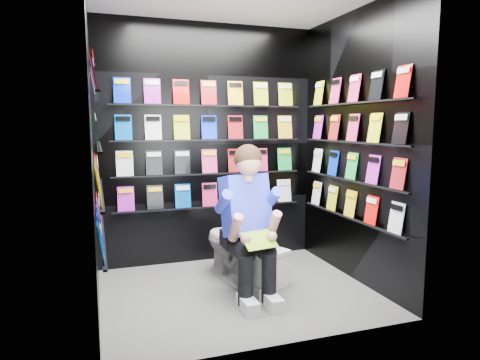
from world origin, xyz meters
name	(u,v)px	position (x,y,z in m)	size (l,w,h in m)	color
floor	(237,292)	(0.00, 0.00, 0.00)	(2.40, 2.40, 0.00)	#5F5F5C
wall_back	(209,145)	(0.00, 1.00, 1.30)	(2.40, 0.04, 2.60)	black
wall_front	(285,158)	(0.00, -1.00, 1.30)	(2.40, 0.04, 2.60)	black
wall_left	(93,153)	(-1.20, 0.00, 1.30)	(0.04, 2.00, 2.60)	black
wall_right	(355,147)	(1.20, 0.00, 1.30)	(0.04, 2.00, 2.60)	black
comics_back	(209,144)	(0.00, 0.97, 1.31)	(2.10, 0.06, 1.37)	red
comics_left	(97,152)	(-1.17, 0.00, 1.31)	(0.06, 1.70, 1.37)	red
comics_right	(352,147)	(1.17, 0.00, 1.31)	(0.06, 1.70, 1.37)	red
toilet	(232,242)	(0.06, 0.35, 0.37)	(0.42, 0.75, 0.73)	white
longbox	(265,267)	(0.32, 0.13, 0.16)	(0.23, 0.42, 0.32)	white
longbox_lid	(265,249)	(0.32, 0.13, 0.33)	(0.25, 0.44, 0.03)	white
reader	(245,207)	(0.06, -0.03, 0.79)	(0.55, 0.81, 1.48)	#2737E4
held_comic	(259,240)	(0.06, -0.38, 0.58)	(0.28, 0.01, 0.20)	green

